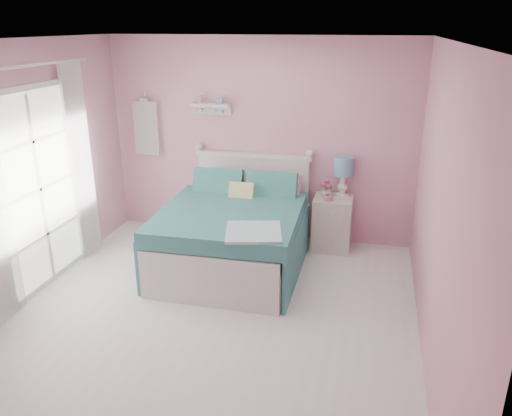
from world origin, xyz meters
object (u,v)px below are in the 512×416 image
at_px(vase, 326,192).
at_px(table_lamp, 344,169).
at_px(nightstand, 332,223).
at_px(teacup, 329,198).
at_px(bed, 234,234).

bearing_deg(vase, table_lamp, 30.50).
distance_m(table_lamp, vase, 0.36).
height_order(nightstand, teacup, teacup).
height_order(nightstand, table_lamp, table_lamp).
height_order(bed, table_lamp, table_lamp).
xyz_separation_m(nightstand, vase, (-0.10, 0.01, 0.41)).
bearing_deg(bed, teacup, 29.22).
distance_m(bed, nightstand, 1.31).
bearing_deg(table_lamp, teacup, -120.39).
xyz_separation_m(bed, teacup, (1.03, 0.62, 0.33)).
height_order(table_lamp, vase, table_lamp).
relative_size(table_lamp, vase, 3.65).
height_order(table_lamp, teacup, table_lamp).
distance_m(bed, vase, 1.29).
xyz_separation_m(nightstand, teacup, (-0.05, -0.12, 0.38)).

